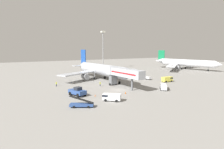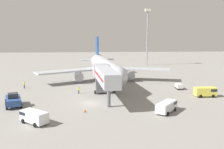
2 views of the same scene
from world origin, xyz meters
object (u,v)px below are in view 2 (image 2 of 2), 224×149
(jet_bridge, at_px, (105,76))
(apron_light_mast, at_px, (148,26))
(baggage_cart_far_center, at_px, (179,86))
(safety_cone_bravo, at_px, (85,110))
(service_van_outer_right, at_px, (34,116))
(ground_crew_worker_foreground, at_px, (79,90))
(service_van_rear_right, at_px, (167,106))
(service_van_far_right, at_px, (206,91))
(pushback_tug, at_px, (13,100))
(airplane_at_gate, at_px, (105,67))
(safety_cone_alpha, at_px, (32,109))
(ground_crew_worker_midground, at_px, (24,85))

(jet_bridge, xyz_separation_m, apron_light_mast, (21.69, 59.93, 12.08))
(baggage_cart_far_center, xyz_separation_m, safety_cone_bravo, (-22.93, -17.42, -0.42))
(service_van_outer_right, height_order, safety_cone_bravo, service_van_outer_right)
(apron_light_mast, bearing_deg, safety_cone_bravo, -110.59)
(jet_bridge, bearing_deg, apron_light_mast, 70.10)
(baggage_cart_far_center, distance_m, ground_crew_worker_foreground, 24.99)
(service_van_rear_right, relative_size, service_van_far_right, 1.17)
(pushback_tug, height_order, baggage_cart_far_center, pushback_tug)
(service_van_outer_right, xyz_separation_m, ground_crew_worker_foreground, (5.83, 19.36, -0.22))
(safety_cone_bravo, relative_size, apron_light_mast, 0.03)
(jet_bridge, relative_size, service_van_far_right, 3.97)
(airplane_at_gate, height_order, baggage_cart_far_center, airplane_at_gate)
(safety_cone_alpha, bearing_deg, ground_crew_worker_foreground, 59.34)
(airplane_at_gate, relative_size, service_van_rear_right, 7.93)
(service_van_far_right, bearing_deg, jet_bridge, -177.22)
(safety_cone_bravo, bearing_deg, ground_crew_worker_midground, 126.99)
(service_van_far_right, bearing_deg, baggage_cart_far_center, 111.60)
(service_van_rear_right, relative_size, safety_cone_alpha, 9.82)
(ground_crew_worker_foreground, bearing_deg, baggage_cart_far_center, 7.30)
(pushback_tug, distance_m, service_van_outer_right, 11.45)
(service_van_rear_right, height_order, service_van_far_right, service_van_far_right)
(ground_crew_worker_foreground, height_order, ground_crew_worker_midground, ground_crew_worker_midground)
(ground_crew_worker_foreground, height_order, apron_light_mast, apron_light_mast)
(service_van_outer_right, distance_m, service_van_rear_right, 22.46)
(service_van_far_right, bearing_deg, pushback_tug, -173.39)
(ground_crew_worker_midground, relative_size, apron_light_mast, 0.07)
(jet_bridge, bearing_deg, baggage_cart_far_center, 25.90)
(ground_crew_worker_midground, bearing_deg, service_van_far_right, -15.90)
(service_van_rear_right, relative_size, ground_crew_worker_foreground, 3.11)
(service_van_rear_right, distance_m, service_van_far_right, 15.63)
(jet_bridge, xyz_separation_m, baggage_cart_far_center, (19.04, 9.25, -4.37))
(service_van_far_right, xyz_separation_m, ground_crew_worker_midground, (-42.19, 12.02, -0.26))
(service_van_outer_right, bearing_deg, pushback_tug, 121.58)
(jet_bridge, height_order, service_van_rear_right, jet_bridge)
(jet_bridge, xyz_separation_m, safety_cone_bravo, (-3.89, -8.18, -4.79))
(airplane_at_gate, distance_m, ground_crew_worker_foreground, 15.90)
(ground_crew_worker_midground, bearing_deg, safety_cone_bravo, -53.01)
(service_van_outer_right, relative_size, service_van_rear_right, 0.92)
(service_van_outer_right, relative_size, ground_crew_worker_foreground, 2.87)
(pushback_tug, xyz_separation_m, apron_light_mast, (39.27, 63.46, 15.97))
(airplane_at_gate, xyz_separation_m, service_van_rear_right, (9.55, -29.27, -3.28))
(airplane_at_gate, height_order, safety_cone_bravo, airplane_at_gate)
(service_van_outer_right, distance_m, ground_crew_worker_midground, 27.68)
(jet_bridge, relative_size, safety_cone_bravo, 27.54)
(ground_crew_worker_foreground, distance_m, safety_cone_bravo, 14.38)
(airplane_at_gate, distance_m, service_van_far_right, 28.72)
(service_van_far_right, height_order, baggage_cart_far_center, service_van_far_right)
(apron_light_mast, bearing_deg, pushback_tug, -121.75)
(service_van_outer_right, bearing_deg, ground_crew_worker_midground, 107.53)
(service_van_rear_right, height_order, apron_light_mast, apron_light_mast)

